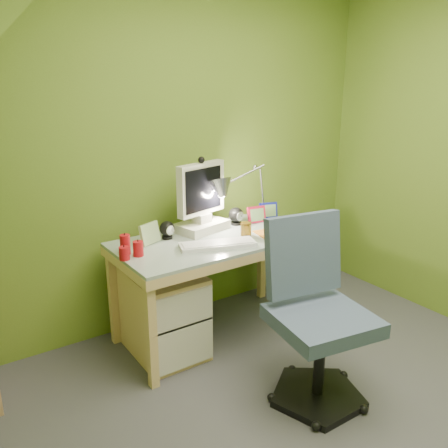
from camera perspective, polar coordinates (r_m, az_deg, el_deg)
floor at (r=2.60m, az=13.58°, el=-24.17°), size 3.20×3.20×0.01m
wall_back at (r=3.27m, az=-5.94°, el=8.51°), size 3.20×0.01×2.40m
slope_ceiling at (r=1.36m, az=-12.66°, el=23.29°), size 1.10×3.20×1.10m
desk at (r=3.19m, az=-0.93°, el=-7.60°), size 1.32×0.67×0.70m
monitor at (r=3.13m, az=-2.78°, el=3.82°), size 0.43×0.31×0.53m
speaker_left at (r=3.05m, az=-6.87°, el=-0.73°), size 0.12×0.12×0.12m
speaker_right at (r=3.31m, az=1.45°, el=0.97°), size 0.13×0.13×0.12m
keyboard at (r=2.91m, az=-0.78°, el=-2.48°), size 0.49×0.29×0.02m
mousepad at (r=3.17m, az=6.20°, el=-1.03°), size 0.28×0.22×0.01m
mouse at (r=3.16m, az=6.21°, el=-0.72°), size 0.13×0.09×0.04m
amber_tumbler at (r=3.08m, az=2.66°, el=-0.65°), size 0.07×0.07×0.09m
candle_cluster at (r=2.79m, az=-11.49°, el=-2.67°), size 0.18×0.16×0.12m
photo_frame_red at (r=3.37m, az=3.93°, el=1.15°), size 0.14×0.04×0.12m
photo_frame_blue at (r=3.48m, az=5.35°, el=1.65°), size 0.13×0.06×0.12m
photo_frame_green at (r=2.98m, az=-8.92°, el=-1.12°), size 0.15×0.08×0.13m
desk_lamp at (r=3.38m, az=3.79°, el=5.34°), size 0.56×0.26×0.59m
task_chair at (r=2.56m, az=11.76°, el=-10.92°), size 0.63×0.63×1.00m
radiator at (r=3.99m, az=8.29°, el=-4.84°), size 0.43×0.23×0.40m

